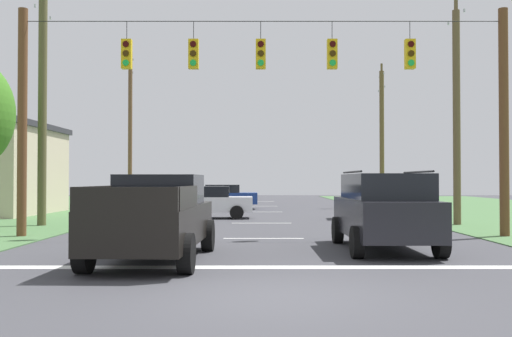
% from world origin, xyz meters
% --- Properties ---
extents(ground_plane, '(120.00, 120.00, 0.00)m').
position_xyz_m(ground_plane, '(0.00, 0.00, 0.00)').
color(ground_plane, '#3D3D42').
extents(stop_bar_stripe, '(12.73, 0.45, 0.01)m').
position_xyz_m(stop_bar_stripe, '(0.00, 2.98, 0.00)').
color(stop_bar_stripe, white).
rests_on(stop_bar_stripe, ground).
extents(lane_dash_0, '(2.50, 0.15, 0.01)m').
position_xyz_m(lane_dash_0, '(0.00, 8.98, 0.00)').
color(lane_dash_0, white).
rests_on(lane_dash_0, ground).
extents(lane_dash_1, '(2.50, 0.15, 0.01)m').
position_xyz_m(lane_dash_1, '(0.00, 15.40, 0.00)').
color(lane_dash_1, white).
rests_on(lane_dash_1, ground).
extents(lane_dash_2, '(2.50, 0.15, 0.01)m').
position_xyz_m(lane_dash_2, '(0.00, 23.97, 0.00)').
color(lane_dash_2, white).
rests_on(lane_dash_2, ground).
extents(lane_dash_3, '(2.50, 0.15, 0.01)m').
position_xyz_m(lane_dash_3, '(0.00, 31.20, 0.00)').
color(lane_dash_3, white).
rests_on(lane_dash_3, ground).
extents(lane_dash_4, '(2.50, 0.15, 0.01)m').
position_xyz_m(lane_dash_4, '(0.00, 39.80, 0.00)').
color(lane_dash_4, white).
rests_on(lane_dash_4, ground).
extents(overhead_signal_span, '(15.78, 0.31, 7.36)m').
position_xyz_m(overhead_signal_span, '(0.01, 9.48, 4.19)').
color(overhead_signal_span, brown).
rests_on(overhead_signal_span, ground).
extents(pickup_truck, '(2.43, 5.46, 1.95)m').
position_xyz_m(pickup_truck, '(-2.52, 4.04, 0.97)').
color(pickup_truck, black).
rests_on(pickup_truck, ground).
extents(suv_black, '(2.21, 4.80, 2.05)m').
position_xyz_m(suv_black, '(3.09, 5.94, 1.06)').
color(suv_black, black).
rests_on(suv_black, ground).
extents(distant_car_crossing_white, '(4.34, 2.10, 1.52)m').
position_xyz_m(distant_car_crossing_white, '(-2.56, 18.55, 0.79)').
color(distant_car_crossing_white, silver).
rests_on(distant_car_crossing_white, ground).
extents(distant_car_oncoming, '(4.34, 2.10, 1.52)m').
position_xyz_m(distant_car_oncoming, '(-2.31, 27.32, 0.79)').
color(distant_car_oncoming, navy).
rests_on(distant_car_oncoming, ground).
extents(distant_car_far_parked, '(4.44, 2.30, 1.52)m').
position_xyz_m(distant_car_far_parked, '(5.65, 17.85, 0.79)').
color(distant_car_far_parked, silver).
rests_on(distant_car_far_parked, ground).
extents(utility_pole_mid_right, '(0.30, 1.95, 9.46)m').
position_xyz_m(utility_pole_mid_right, '(7.86, 14.25, 4.52)').
color(utility_pole_mid_right, brown).
rests_on(utility_pole_mid_right, ground).
extents(utility_pole_far_right, '(0.30, 1.98, 9.56)m').
position_xyz_m(utility_pole_far_right, '(8.12, 29.47, 4.78)').
color(utility_pole_far_right, brown).
rests_on(utility_pole_far_right, ground).
extents(utility_pole_mid_left, '(0.34, 1.93, 10.44)m').
position_xyz_m(utility_pole_mid_left, '(-8.70, 13.85, 5.07)').
color(utility_pole_mid_left, brown).
rests_on(utility_pole_mid_left, ground).
extents(utility_pole_far_left, '(0.27, 1.81, 10.89)m').
position_xyz_m(utility_pole_far_left, '(-8.51, 29.10, 5.43)').
color(utility_pole_far_left, brown).
rests_on(utility_pole_far_left, ground).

